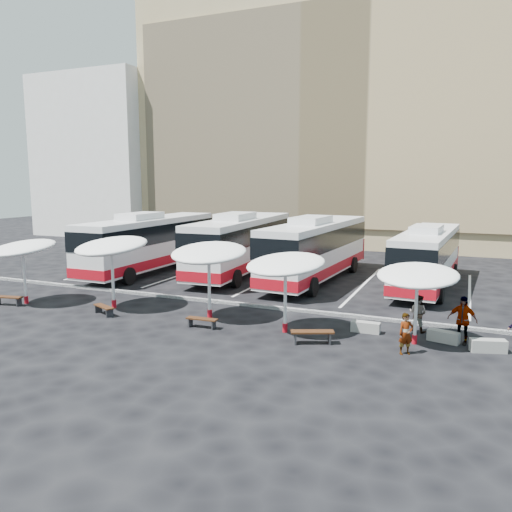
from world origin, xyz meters
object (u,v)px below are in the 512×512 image
at_px(bus_2, 317,247).
at_px(wood_bench_2, 202,320).
at_px(sunshade_3, 286,264).
at_px(wood_bench_3, 312,334).
at_px(bus_1, 242,242).
at_px(sunshade_1, 111,246).
at_px(wood_bench_0, 8,299).
at_px(sunshade_0, 23,248).
at_px(conc_bench_0, 366,327).
at_px(passenger_2, 462,320).
at_px(wood_bench_1, 104,308).
at_px(passenger_1, 418,313).
at_px(conc_bench_2, 488,346).
at_px(passenger_0, 406,334).
at_px(conc_bench_1, 443,336).
at_px(bus_3, 428,255).
at_px(sunshade_2, 209,253).
at_px(bus_0, 151,241).
at_px(sunshade_4, 418,276).

relative_size(bus_2, wood_bench_2, 9.32).
relative_size(sunshade_3, wood_bench_3, 2.46).
bearing_deg(bus_1, sunshade_1, -103.04).
bearing_deg(wood_bench_0, sunshade_0, 52.95).
bearing_deg(conc_bench_0, passenger_2, -0.32).
bearing_deg(conc_bench_0, wood_bench_0, -171.61).
height_order(wood_bench_1, passenger_2, passenger_2).
bearing_deg(passenger_1, bus_1, -17.55).
bearing_deg(passenger_1, conc_bench_2, 168.16).
bearing_deg(wood_bench_1, sunshade_0, 177.94).
bearing_deg(passenger_0, sunshade_1, 140.98).
relative_size(conc_bench_0, conc_bench_1, 0.99).
xyz_separation_m(bus_3, wood_bench_1, (-13.61, -12.61, -1.60)).
bearing_deg(wood_bench_2, sunshade_3, 13.29).
bearing_deg(bus_3, passenger_1, -84.19).
xyz_separation_m(sunshade_3, passenger_0, (4.99, -0.79, -2.13)).
xyz_separation_m(sunshade_1, wood_bench_1, (0.40, -1.23, -2.79)).
relative_size(bus_3, sunshade_2, 3.27).
distance_m(bus_1, passenger_1, 15.51).
distance_m(sunshade_1, sunshade_2, 5.32).
relative_size(bus_0, passenger_2, 6.90).
height_order(bus_2, sunshade_2, bus_2).
distance_m(bus_3, sunshade_1, 18.09).
bearing_deg(wood_bench_1, bus_3, 42.81).
xyz_separation_m(passenger_1, passenger_2, (1.73, -0.97, 0.16)).
xyz_separation_m(bus_0, wood_bench_2, (9.90, -10.45, -1.80)).
distance_m(wood_bench_0, wood_bench_3, 16.08).
bearing_deg(sunshade_4, bus_2, 123.85).
relative_size(bus_0, sunshade_3, 3.11).
bearing_deg(passenger_0, bus_3, 56.96).
distance_m(wood_bench_3, passenger_2, 5.86).
xyz_separation_m(sunshade_1, wood_bench_3, (10.76, -1.41, -2.73)).
height_order(sunshade_1, conc_bench_0, sunshade_1).
distance_m(sunshade_4, passenger_2, 2.55).
height_order(sunshade_1, wood_bench_0, sunshade_1).
distance_m(sunshade_2, passenger_2, 11.04).
distance_m(sunshade_4, passenger_1, 2.58).
bearing_deg(wood_bench_1, conc_bench_0, 10.04).
height_order(wood_bench_1, conc_bench_2, conc_bench_2).
bearing_deg(conc_bench_1, bus_2, 129.37).
xyz_separation_m(sunshade_0, conc_bench_2, (21.89, 1.29, -2.66)).
xyz_separation_m(sunshade_4, wood_bench_0, (-19.77, -1.86, -2.37)).
bearing_deg(sunshade_3, bus_2, 99.72).
height_order(bus_1, passenger_1, bus_1).
xyz_separation_m(conc_bench_2, passenger_0, (-2.82, -1.46, 0.54)).
height_order(conc_bench_1, conc_bench_2, conc_bench_2).
relative_size(wood_bench_0, passenger_2, 0.83).
relative_size(bus_2, wood_bench_0, 8.38).
relative_size(bus_1, passenger_1, 8.46).
relative_size(sunshade_2, sunshade_4, 1.09).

